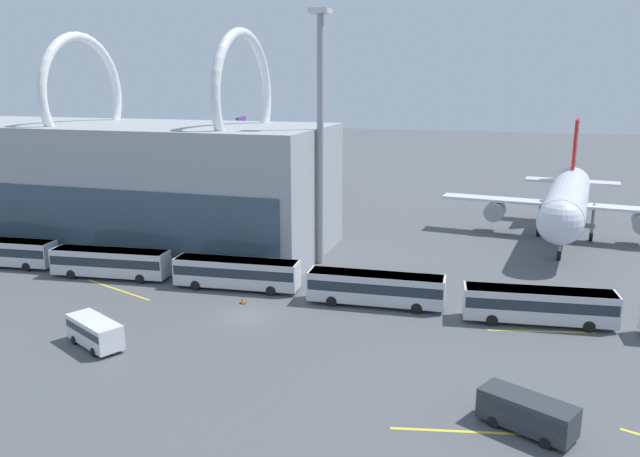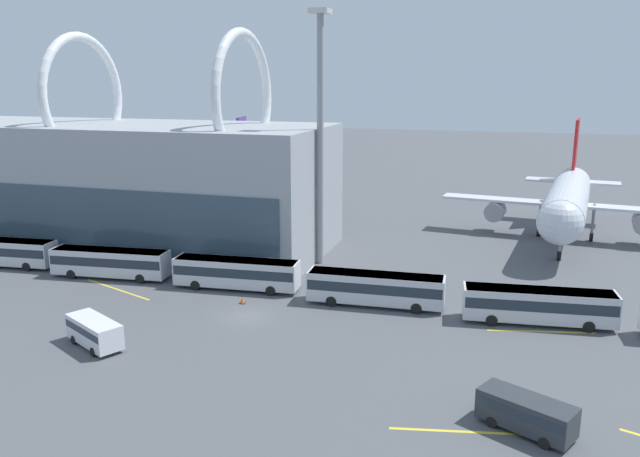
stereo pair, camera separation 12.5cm
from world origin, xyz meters
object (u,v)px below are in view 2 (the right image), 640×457
at_px(shuttle_bus_0, 2,250).
at_px(service_van_foreground, 94,331).
at_px(floodlight_mast, 320,127).
at_px(traffic_cone_0, 242,300).
at_px(airliner_at_gate_near, 221,184).
at_px(shuttle_bus_2, 236,272).
at_px(service_van_crossing, 526,412).
at_px(airliner_at_gate_far, 568,200).
at_px(shuttle_bus_4, 539,304).
at_px(shuttle_bus_1, 110,261).
at_px(shuttle_bus_3, 375,287).

xyz_separation_m(shuttle_bus_0, service_van_foreground, (23.86, -15.62, -0.50)).
distance_m(floodlight_mast, traffic_cone_0, 21.62).
relative_size(airliner_at_gate_near, shuttle_bus_2, 3.03).
bearing_deg(traffic_cone_0, service_van_crossing, -31.11).
distance_m(airliner_at_gate_far, shuttle_bus_0, 69.24).
height_order(airliner_at_gate_far, floodlight_mast, floodlight_mast).
bearing_deg(shuttle_bus_4, service_van_crossing, -100.34).
height_order(airliner_at_gate_near, floodlight_mast, floodlight_mast).
relative_size(shuttle_bus_1, floodlight_mast, 0.46).
distance_m(airliner_at_gate_far, floodlight_mast, 35.28).
distance_m(shuttle_bus_1, service_van_foreground, 18.24).
bearing_deg(airliner_at_gate_near, shuttle_bus_1, -8.75).
bearing_deg(shuttle_bus_1, traffic_cone_0, -16.97).
bearing_deg(traffic_cone_0, shuttle_bus_3, 14.65).
bearing_deg(shuttle_bus_2, shuttle_bus_0, 176.14).
bearing_deg(shuttle_bus_3, shuttle_bus_0, 176.51).
height_order(shuttle_bus_2, shuttle_bus_3, same).
bearing_deg(airliner_at_gate_near, shuttle_bus_4, 45.52).
relative_size(shuttle_bus_0, traffic_cone_0, 20.10).
xyz_separation_m(shuttle_bus_0, shuttle_bus_2, (28.72, 0.49, 0.00)).
height_order(service_van_crossing, traffic_cone_0, service_van_crossing).
relative_size(shuttle_bus_1, shuttle_bus_3, 1.01).
xyz_separation_m(shuttle_bus_2, service_van_foreground, (-4.86, -16.10, -0.50)).
height_order(shuttle_bus_2, traffic_cone_0, shuttle_bus_2).
bearing_deg(service_van_foreground, service_van_crossing, -157.95).
height_order(shuttle_bus_1, shuttle_bus_4, same).
distance_m(shuttle_bus_2, shuttle_bus_3, 14.37).
distance_m(shuttle_bus_2, traffic_cone_0, 4.60).
bearing_deg(shuttle_bus_0, service_van_crossing, -23.81).
bearing_deg(service_van_foreground, airliner_at_gate_far, -101.79).
height_order(airliner_at_gate_far, shuttle_bus_1, airliner_at_gate_far).
bearing_deg(airliner_at_gate_near, traffic_cone_0, 17.91).
height_order(shuttle_bus_4, service_van_foreground, shuttle_bus_4).
xyz_separation_m(shuttle_bus_1, floodlight_mast, (19.68, 11.85, 13.73)).
relative_size(airliner_at_gate_near, floodlight_mast, 1.40).
height_order(shuttle_bus_4, floodlight_mast, floodlight_mast).
distance_m(shuttle_bus_1, shuttle_bus_4, 43.07).
relative_size(shuttle_bus_2, service_van_crossing, 2.14).
relative_size(shuttle_bus_4, service_van_foreground, 2.16).
relative_size(shuttle_bus_1, shuttle_bus_4, 1.00).
distance_m(airliner_at_gate_near, floodlight_mast, 28.77).
distance_m(shuttle_bus_4, floodlight_mast, 29.71).
relative_size(shuttle_bus_1, service_van_crossing, 2.14).
bearing_deg(service_van_crossing, airliner_at_gate_far, -69.94).
relative_size(airliner_at_gate_far, floodlight_mast, 1.22).
bearing_deg(service_van_foreground, airliner_at_gate_near, -49.52).
xyz_separation_m(airliner_at_gate_near, shuttle_bus_1, (1.11, -29.00, -3.68)).
bearing_deg(traffic_cone_0, shuttle_bus_4, 6.23).
bearing_deg(shuttle_bus_2, airliner_at_gate_near, 113.69).
xyz_separation_m(airliner_at_gate_far, floodlight_mast, (-27.63, -19.48, 10.11)).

